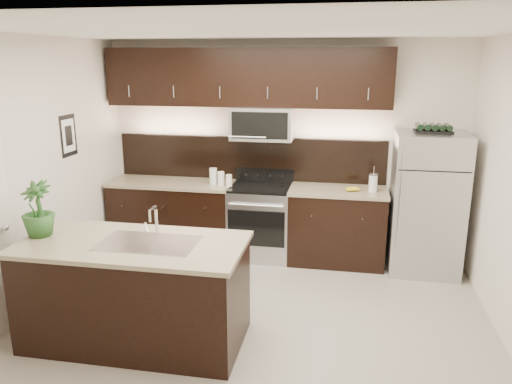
% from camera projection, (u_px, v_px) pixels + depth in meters
% --- Properties ---
extents(ground, '(4.50, 4.50, 0.00)m').
position_uv_depth(ground, '(255.00, 323.00, 4.81)').
color(ground, gray).
rests_on(ground, ground).
extents(room_walls, '(4.52, 4.02, 2.71)m').
position_uv_depth(room_walls, '(242.00, 150.00, 4.36)').
color(room_walls, beige).
rests_on(room_walls, ground).
extents(counter_run, '(3.51, 0.65, 0.94)m').
position_uv_depth(counter_run, '(245.00, 220.00, 6.38)').
color(counter_run, black).
rests_on(counter_run, ground).
extents(upper_fixtures, '(3.49, 0.40, 1.66)m').
position_uv_depth(upper_fixtures, '(249.00, 87.00, 6.08)').
color(upper_fixtures, black).
rests_on(upper_fixtures, counter_run).
extents(island, '(1.96, 0.96, 0.94)m').
position_uv_depth(island, '(135.00, 292.00, 4.43)').
color(island, black).
rests_on(island, ground).
extents(sink_faucet, '(0.84, 0.50, 0.28)m').
position_uv_depth(sink_faucet, '(149.00, 241.00, 4.28)').
color(sink_faucet, silver).
rests_on(sink_faucet, island).
extents(refrigerator, '(0.80, 0.72, 1.66)m').
position_uv_depth(refrigerator, '(426.00, 203.00, 5.84)').
color(refrigerator, '#B2B2B7').
rests_on(refrigerator, ground).
extents(wine_rack, '(0.41, 0.25, 0.10)m').
position_uv_depth(wine_rack, '(433.00, 129.00, 5.61)').
color(wine_rack, black).
rests_on(wine_rack, refrigerator).
extents(plant, '(0.31, 0.31, 0.50)m').
position_uv_depth(plant, '(38.00, 209.00, 4.40)').
color(plant, '#234E1F').
rests_on(plant, island).
extents(canisters, '(0.30, 0.15, 0.21)m').
position_uv_depth(canisters, '(219.00, 178.00, 6.21)').
color(canisters, silver).
rests_on(canisters, counter_run).
extents(french_press, '(0.10, 0.10, 0.30)m').
position_uv_depth(french_press, '(373.00, 183.00, 5.90)').
color(french_press, silver).
rests_on(french_press, counter_run).
extents(bananas, '(0.21, 0.19, 0.05)m').
position_uv_depth(bananas, '(348.00, 189.00, 5.94)').
color(bananas, gold).
rests_on(bananas, counter_run).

